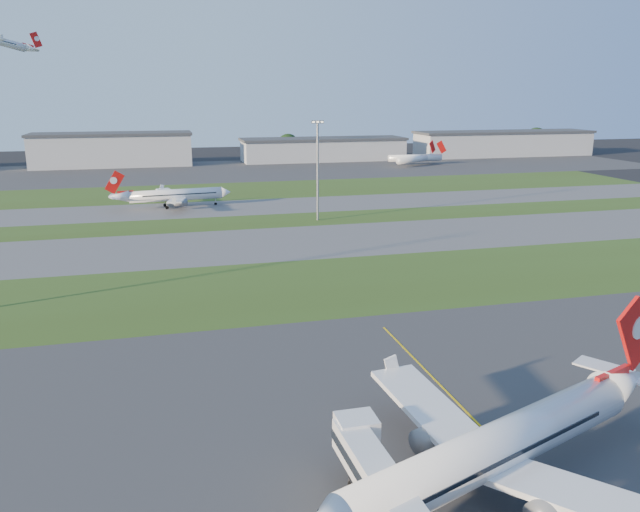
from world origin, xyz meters
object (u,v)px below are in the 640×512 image
object	(u,v)px
mini_jet_far	(415,158)
light_mast_centre	(318,164)
mini_jet_near	(416,159)
airliner_parked	(498,448)
airliner_taxiing	(175,195)

from	to	relation	value
mini_jet_far	light_mast_centre	size ratio (longest dim) A/B	1.11
mini_jet_near	mini_jet_far	bearing A→B (deg)	39.36
airliner_parked	light_mast_centre	world-z (taller)	light_mast_centre
airliner_parked	mini_jet_near	xyz separation A→B (m)	(89.65, 229.58, -1.00)
airliner_taxiing	mini_jet_near	bearing A→B (deg)	-149.05
airliner_taxiing	light_mast_centre	distance (m)	47.28
airliner_parked	light_mast_centre	bearing A→B (deg)	62.19
mini_jet_near	light_mast_centre	size ratio (longest dim) A/B	0.98
mini_jet_near	light_mast_centre	distance (m)	136.73
mini_jet_far	airliner_parked	bearing A→B (deg)	-108.94
airliner_taxiing	mini_jet_near	size ratio (longest dim) A/B	1.30
mini_jet_near	mini_jet_far	world-z (taller)	same
airliner_taxiing	mini_jet_near	world-z (taller)	airliner_taxiing
airliner_parked	mini_jet_near	size ratio (longest dim) A/B	1.47
mini_jet_far	mini_jet_near	bearing A→B (deg)	-107.21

